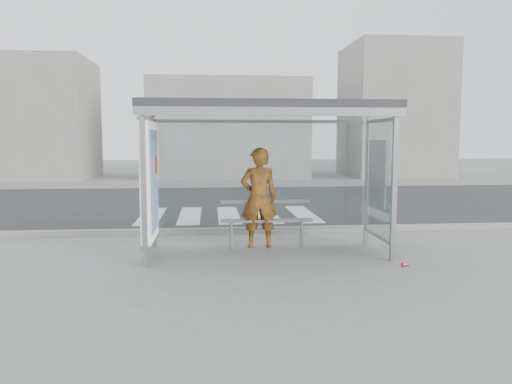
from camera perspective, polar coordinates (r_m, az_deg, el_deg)
ground at (r=8.79m, az=1.23°, el=-7.07°), size 80.00×80.00×0.00m
road at (r=15.66m, az=-1.70°, el=-1.23°), size 30.00×10.00×0.01m
curb at (r=10.68m, az=0.03°, el=-4.38°), size 30.00×0.18×0.12m
crosswalk at (r=13.16m, az=-3.18°, el=-2.65°), size 4.55×3.00×0.00m
bus_shelter at (r=8.58m, az=-1.26°, el=5.97°), size 4.25×1.65×2.62m
building_left at (r=28.01m, az=-24.34°, el=7.61°), size 6.00×5.00×6.00m
building_center at (r=26.52m, az=-3.24°, el=7.17°), size 8.00×5.00×5.00m
building_right at (r=28.36m, az=15.47°, el=8.91°), size 5.00×5.00×7.00m
person at (r=9.16m, az=0.33°, el=-0.67°), size 0.67×0.44×1.85m
bench at (r=9.18m, az=1.22°, el=-3.22°), size 1.67×0.31×0.86m
soda_can at (r=8.28m, az=16.67°, el=-7.93°), size 0.14×0.10×0.07m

